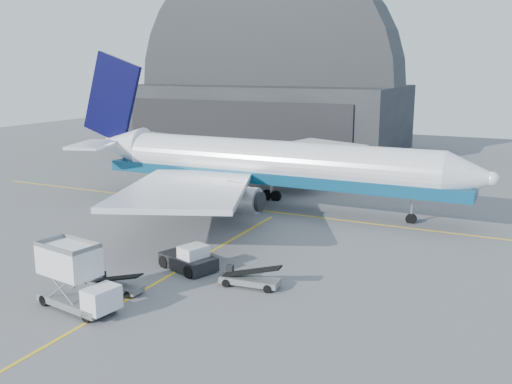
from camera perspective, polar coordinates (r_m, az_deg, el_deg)
The scene contains 9 objects.
ground at distance 44.84m, azimuth -7.95°, elevation -7.87°, with size 200.00×200.00×0.00m, color #565659.
taxi_lines at distance 55.26m, azimuth -0.68°, elevation -3.80°, with size 80.00×42.12×0.02m.
hangar at distance 109.87m, azimuth 1.15°, elevation 9.37°, with size 50.00×28.30×28.00m.
airliner at distance 63.70m, azimuth 0.35°, elevation 2.88°, with size 49.73×48.22×17.45m.
catering_truck at distance 39.08m, azimuth -17.63°, elevation -8.20°, with size 6.31×3.18×4.14m.
pushback_tug at distance 44.91m, azimuth -6.69°, elevation -6.74°, with size 5.08×3.90×2.09m.
belt_loader_a at distance 41.64m, azimuth -13.84°, elevation -9.04°, with size 4.17×1.50×1.59m.
belt_loader_b at distance 41.41m, azimuth -0.67°, elevation -8.70°, with size 4.67×1.97×1.76m.
traffic_cone at distance 41.85m, azimuth -3.23°, elevation -8.97°, with size 0.32×0.32×0.46m.
Camera 1 is at (23.57, -34.85, 15.51)m, focal length 40.00 mm.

